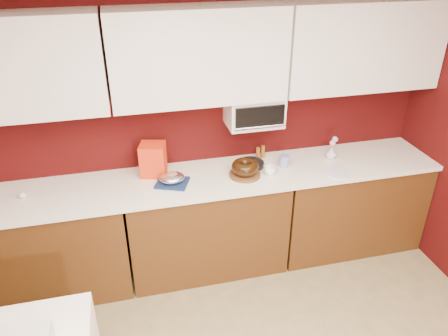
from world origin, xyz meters
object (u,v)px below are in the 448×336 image
blue_jar (284,161)px  foil_ham_nest (172,178)px  toaster_oven (254,110)px  bundt_cake (245,167)px  pandoro_box (153,160)px  flower_vase (331,153)px  coffee_mug (270,170)px

blue_jar → foil_ham_nest: bearing=-176.2°
toaster_oven → foil_ham_nest: (-0.72, -0.21, -0.42)m
bundt_cake → blue_jar: bearing=12.0°
toaster_oven → bundt_cake: size_ratio=2.01×
foil_ham_nest → toaster_oven: bearing=15.8°
toaster_oven → pandoro_box: 0.91m
flower_vase → pandoro_box: bearing=176.8°
toaster_oven → blue_jar: (0.24, -0.14, -0.42)m
pandoro_box → flower_vase: size_ratio=2.42×
bundt_cake → pandoro_box: bearing=164.1°
bundt_cake → pandoro_box: pandoro_box is taller
toaster_oven → foil_ham_nest: bearing=-164.2°
pandoro_box → foil_ham_nest: bearing=-42.4°
toaster_oven → pandoro_box: bearing=-178.9°
toaster_oven → flower_vase: toaster_oven is taller
bundt_cake → flower_vase: size_ratio=2.00×
toaster_oven → foil_ham_nest: 0.86m
bundt_cake → pandoro_box: 0.75m
foil_ham_nest → blue_jar: bearing=3.8°
coffee_mug → blue_jar: size_ratio=0.89×
toaster_oven → bundt_cake: 0.47m
flower_vase → coffee_mug: bearing=-166.7°
coffee_mug → pandoro_box: bearing=165.9°
toaster_oven → bundt_cake: toaster_oven is taller
pandoro_box → blue_jar: size_ratio=2.66×
blue_jar → toaster_oven: bearing=148.8°
pandoro_box → blue_jar: 1.09m
pandoro_box → blue_jar: bearing=8.0°
bundt_cake → foil_ham_nest: bearing=178.6°
blue_jar → bundt_cake: bearing=-168.0°
toaster_oven → flower_vase: (0.69, -0.10, -0.42)m
toaster_oven → foil_ham_nest: toaster_oven is taller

